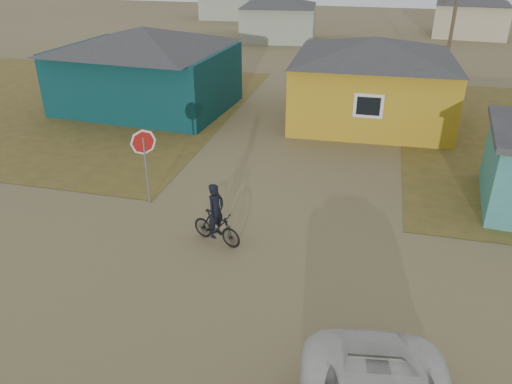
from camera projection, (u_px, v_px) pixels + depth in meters
ground at (235, 295)px, 12.08m from camera, size 120.00×120.00×0.00m
grass_nw at (49, 103)px, 26.35m from camera, size 20.00×18.00×0.00m
house_teal at (145, 67)px, 24.67m from camera, size 8.93×7.08×4.00m
house_yellow at (372, 79)px, 22.75m from camera, size 7.72×6.76×3.90m
house_pale_west at (279, 17)px, 41.96m from camera, size 7.04×6.15×3.60m
house_beige_east at (471, 14)px, 43.70m from camera, size 6.95×6.05×3.60m
house_pale_north at (229, 1)px, 54.13m from camera, size 6.28×5.81×3.40m
utility_pole_near at (455, 11)px, 27.85m from camera, size 1.40×0.20×8.00m
stop_sign at (144, 150)px, 15.51m from camera, size 0.78×0.33×2.52m
cyclist at (216, 222)px, 13.90m from camera, size 1.67×0.97×1.82m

